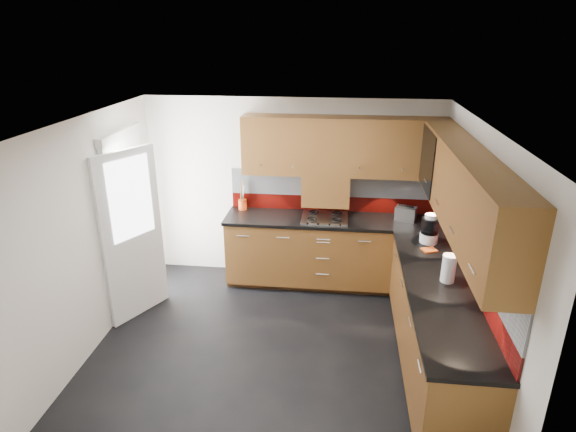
# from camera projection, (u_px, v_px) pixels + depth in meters

# --- Properties ---
(room) EXTENTS (4.00, 3.80, 2.64)m
(room) POSITION_uv_depth(u_px,v_px,m) (272.00, 219.00, 4.56)
(room) COLOR black
(base_cabinets) EXTENTS (2.70, 3.20, 0.95)m
(base_cabinets) POSITION_uv_depth(u_px,v_px,m) (374.00, 286.00, 5.50)
(base_cabinets) COLOR brown
(base_cabinets) RESTS_ON room
(countertop) EXTENTS (2.72, 3.22, 0.04)m
(countertop) POSITION_uv_depth(u_px,v_px,m) (376.00, 248.00, 5.31)
(countertop) COLOR black
(countertop) RESTS_ON base_cabinets
(backsplash) EXTENTS (2.70, 3.20, 0.54)m
(backsplash) POSITION_uv_depth(u_px,v_px,m) (397.00, 217.00, 5.39)
(backsplash) COLOR #660D09
(backsplash) RESTS_ON countertop
(upper_cabinets) EXTENTS (2.50, 3.20, 0.72)m
(upper_cabinets) POSITION_uv_depth(u_px,v_px,m) (399.00, 167.00, 5.03)
(upper_cabinets) COLOR brown
(upper_cabinets) RESTS_ON room
(extractor_hood) EXTENTS (0.60, 0.33, 0.40)m
(extractor_hood) POSITION_uv_depth(u_px,v_px,m) (326.00, 189.00, 6.11)
(extractor_hood) COLOR brown
(extractor_hood) RESTS_ON room
(glass_cabinet) EXTENTS (0.32, 0.80, 0.66)m
(glass_cabinet) POSITION_uv_depth(u_px,v_px,m) (441.00, 159.00, 5.23)
(glass_cabinet) COLOR black
(glass_cabinet) RESTS_ON room
(back_door) EXTENTS (0.42, 1.19, 2.04)m
(back_door) POSITION_uv_depth(u_px,v_px,m) (131.00, 226.00, 5.61)
(back_door) COLOR white
(back_door) RESTS_ON room
(gas_hob) EXTENTS (0.58, 0.51, 0.05)m
(gas_hob) POSITION_uv_depth(u_px,v_px,m) (325.00, 218.00, 6.07)
(gas_hob) COLOR silver
(gas_hob) RESTS_ON countertop
(utensil_pot) EXTENTS (0.11, 0.11, 0.39)m
(utensil_pot) POSITION_uv_depth(u_px,v_px,m) (242.00, 203.00, 6.37)
(utensil_pot) COLOR #D74814
(utensil_pot) RESTS_ON countertop
(toaster) EXTENTS (0.29, 0.23, 0.18)m
(toaster) POSITION_uv_depth(u_px,v_px,m) (406.00, 214.00, 6.01)
(toaster) COLOR silver
(toaster) RESTS_ON countertop
(food_processor) EXTENTS (0.20, 0.20, 0.34)m
(food_processor) POSITION_uv_depth(u_px,v_px,m) (430.00, 230.00, 5.36)
(food_processor) COLOR white
(food_processor) RESTS_ON countertop
(paper_towel) EXTENTS (0.14, 0.14, 0.27)m
(paper_towel) POSITION_uv_depth(u_px,v_px,m) (449.00, 268.00, 4.53)
(paper_towel) COLOR white
(paper_towel) RESTS_ON countertop
(orange_cloth) EXTENTS (0.18, 0.17, 0.02)m
(orange_cloth) POSITION_uv_depth(u_px,v_px,m) (429.00, 250.00, 5.21)
(orange_cloth) COLOR orange
(orange_cloth) RESTS_ON countertop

